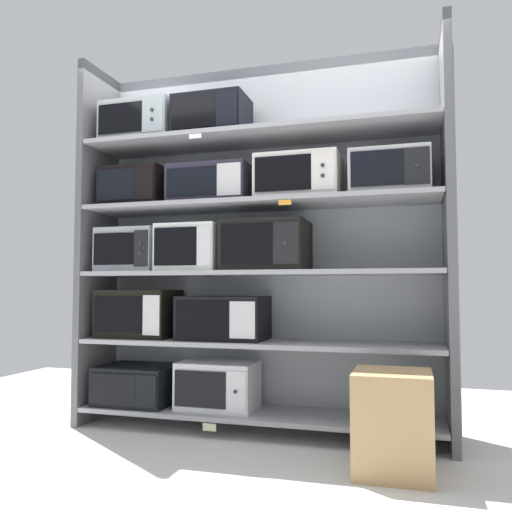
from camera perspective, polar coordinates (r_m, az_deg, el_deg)
name	(u,v)px	position (r m, az deg, el deg)	size (l,w,h in m)	color
ground	(197,489)	(2.77, -6.40, -23.72)	(6.39, 6.00, 0.02)	silver
back_panel	(266,241)	(3.81, 1.12, 1.64)	(2.59, 0.04, 2.57)	#9EA3A8
upright_left	(97,242)	(4.07, -16.75, 1.46)	(0.05, 0.49, 2.57)	#5B5B5E
upright_right	(449,232)	(3.42, 20.09, 2.43)	(0.05, 0.49, 2.57)	#5B5B5E
shelf_0	(256,414)	(3.63, 0.00, -16.64)	(2.39, 0.49, 0.03)	#99999E
microwave_0	(138,384)	(3.93, -12.63, -13.36)	(0.52, 0.43, 0.26)	black
microwave_1	(218,385)	(3.68, -4.13, -13.73)	(0.52, 0.35, 0.31)	silver
price_tag_0	(209,427)	(3.49, -5.06, -17.91)	(0.09, 0.00, 0.05)	beige
shelf_1	(256,343)	(3.56, 0.00, -9.35)	(2.39, 0.49, 0.03)	#99999E
microwave_2	(139,314)	(3.88, -12.52, -6.07)	(0.53, 0.37, 0.34)	black
microwave_3	(224,318)	(3.61, -3.52, -6.68)	(0.58, 0.38, 0.29)	black
shelf_2	(256,273)	(3.54, 0.00, -1.86)	(2.39, 0.49, 0.03)	#99999E
microwave_4	(134,251)	(3.90, -13.00, 0.57)	(0.44, 0.41, 0.31)	#9A9BA7
microwave_5	(194,249)	(3.70, -6.68, 0.81)	(0.43, 0.43, 0.32)	silver
microwave_6	(266,246)	(3.52, 1.14, 1.09)	(0.55, 0.43, 0.33)	black
shelf_3	(256,204)	(3.58, 0.00, 5.58)	(2.39, 0.49, 0.03)	#99999E
microwave_7	(136,188)	(3.95, -12.78, 7.12)	(0.46, 0.34, 0.28)	black
microwave_8	(211,185)	(3.71, -4.88, 7.61)	(0.56, 0.33, 0.27)	#2C2737
microwave_9	(299,178)	(3.54, 4.64, 8.37)	(0.54, 0.37, 0.29)	silver
microwave_10	(390,174)	(3.47, 14.24, 8.55)	(0.49, 0.41, 0.27)	#BEBBBE
price_tag_1	(285,202)	(3.27, 3.13, 5.80)	(0.08, 0.00, 0.03)	orange
shelf_4	(256,137)	(3.68, 0.00, 12.72)	(2.39, 0.49, 0.03)	#99999E
microwave_11	(142,124)	(4.05, -12.23, 13.70)	(0.53, 0.36, 0.29)	#9AA4A9
microwave_12	(212,118)	(3.82, -4.77, 14.59)	(0.50, 0.34, 0.29)	black
price_tag_2	(195,136)	(3.56, -6.56, 12.73)	(0.09, 0.00, 0.03)	white
shipping_carton	(393,422)	(2.93, 14.55, -16.97)	(0.39, 0.39, 0.52)	tan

